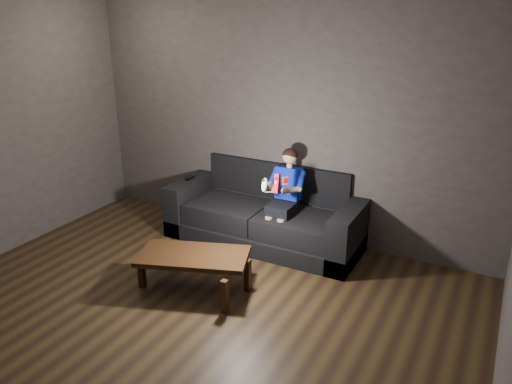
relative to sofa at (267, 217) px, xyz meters
The scene contains 8 objects.
floor 2.23m from the sofa, 88.70° to the right, with size 5.00×5.00×0.00m, color black.
back_wall 1.11m from the sofa, 80.20° to the left, with size 5.00×0.04×2.70m, color #393231.
sofa is the anchor object (origin of this frame).
child 0.49m from the sofa, 15.25° to the right, with size 0.41×0.50×1.00m.
wii_remote_red 0.84m from the sofa, 53.88° to the right, with size 0.05×0.08×0.21m.
nunchuk_white 0.75m from the sofa, 67.37° to the right, with size 0.07×0.10×0.16m.
wii_remote_black 1.07m from the sofa, behind, with size 0.04×0.16×0.03m.
coffee_table 1.32m from the sofa, 95.66° to the right, with size 1.15×0.84×0.38m.
Camera 1 is at (2.33, -2.57, 2.61)m, focal length 35.00 mm.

